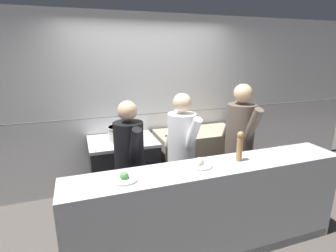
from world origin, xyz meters
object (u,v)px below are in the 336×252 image
at_px(stock_pot, 120,133).
at_px(mixing_bowl_steel, 183,128).
at_px(chef_head_cook, 130,163).
at_px(plated_dish_appetiser, 199,164).
at_px(pepper_mill, 240,146).
at_px(oven_range, 124,170).
at_px(plated_dish_main, 124,178).
at_px(chef_sous, 181,153).
at_px(chefs_knife, 176,136).
at_px(chef_line, 239,144).

bearing_deg(stock_pot, mixing_bowl_steel, 5.86).
relative_size(stock_pot, chef_head_cook, 0.20).
xyz_separation_m(mixing_bowl_steel, plated_dish_appetiser, (-0.40, -1.38, 0.06)).
distance_m(stock_pot, plated_dish_appetiser, 1.40).
relative_size(mixing_bowl_steel, pepper_mill, 0.71).
bearing_deg(chef_head_cook, mixing_bowl_steel, 34.77).
bearing_deg(oven_range, plated_dish_main, -98.77).
xyz_separation_m(oven_range, pepper_mill, (0.96, -1.32, 0.71)).
xyz_separation_m(oven_range, chef_head_cook, (-0.05, -0.75, 0.43)).
distance_m(stock_pot, plated_dish_main, 1.35).
bearing_deg(stock_pot, plated_dish_main, -97.52).
bearing_deg(plated_dish_main, chef_sous, 39.46).
relative_size(chefs_knife, plated_dish_main, 1.67).
distance_m(pepper_mill, chef_line, 0.71).
bearing_deg(plated_dish_appetiser, pepper_mill, -2.19).
height_order(oven_range, stock_pot, stock_pot).
relative_size(oven_range, chefs_knife, 2.44).
height_order(plated_dish_appetiser, chef_sous, chef_sous).
height_order(chefs_knife, chef_head_cook, chef_head_cook).
distance_m(chef_head_cook, chef_line, 1.40).
bearing_deg(chef_line, chefs_knife, 132.76).
relative_size(pepper_mill, chef_head_cook, 0.20).
bearing_deg(mixing_bowl_steel, plated_dish_appetiser, -106.07).
xyz_separation_m(plated_dish_appetiser, chef_head_cook, (-0.58, 0.55, -0.14)).
distance_m(chefs_knife, plated_dish_main, 1.57).
relative_size(oven_range, chef_sous, 0.56).
distance_m(chef_head_cook, chef_sous, 0.64).
distance_m(mixing_bowl_steel, chef_line, 0.94).
relative_size(plated_dish_main, chef_sous, 0.14).
distance_m(stock_pot, chefs_knife, 0.79).
height_order(pepper_mill, chef_line, chef_line).
bearing_deg(pepper_mill, plated_dish_appetiser, 177.81).
bearing_deg(chef_line, plated_dish_appetiser, -146.75).
height_order(chefs_knife, chef_line, chef_line).
height_order(chefs_knife, plated_dish_appetiser, plated_dish_appetiser).
distance_m(chefs_knife, pepper_mill, 1.25).
height_order(mixing_bowl_steel, chefs_knife, mixing_bowl_steel).
distance_m(stock_pot, chef_line, 1.57).
height_order(stock_pot, chef_sous, chef_sous).
bearing_deg(chef_line, stock_pot, 151.55).
bearing_deg(plated_dish_main, chef_head_cook, 75.25).
distance_m(oven_range, chefs_knife, 0.88).
distance_m(mixing_bowl_steel, chefs_knife, 0.27).
bearing_deg(plated_dish_main, oven_range, 81.23).
bearing_deg(oven_range, chefs_knife, -8.55).
xyz_separation_m(stock_pot, chef_sous, (0.62, -0.69, -0.11)).
height_order(stock_pot, mixing_bowl_steel, stock_pot).
bearing_deg(pepper_mill, oven_range, 126.18).
bearing_deg(chef_line, oven_range, 150.41).
bearing_deg(chefs_knife, mixing_bowl_steel, 46.47).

